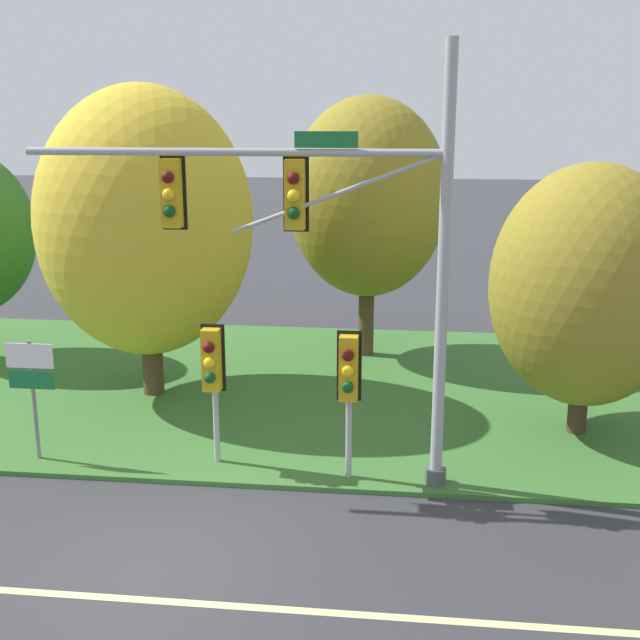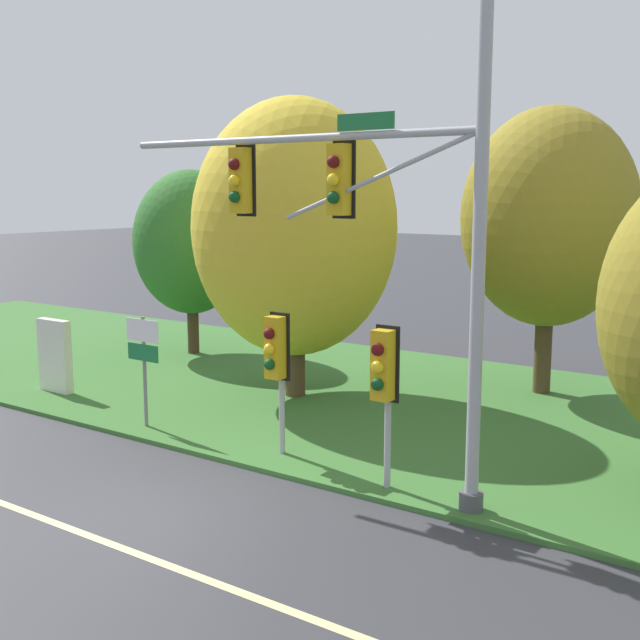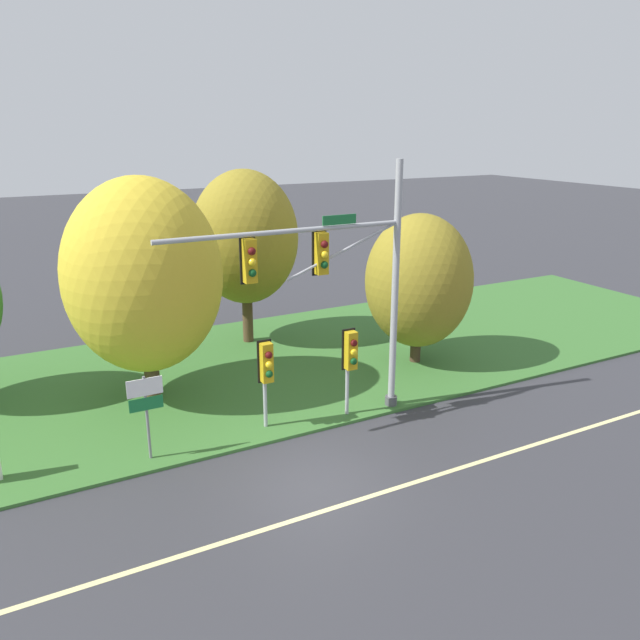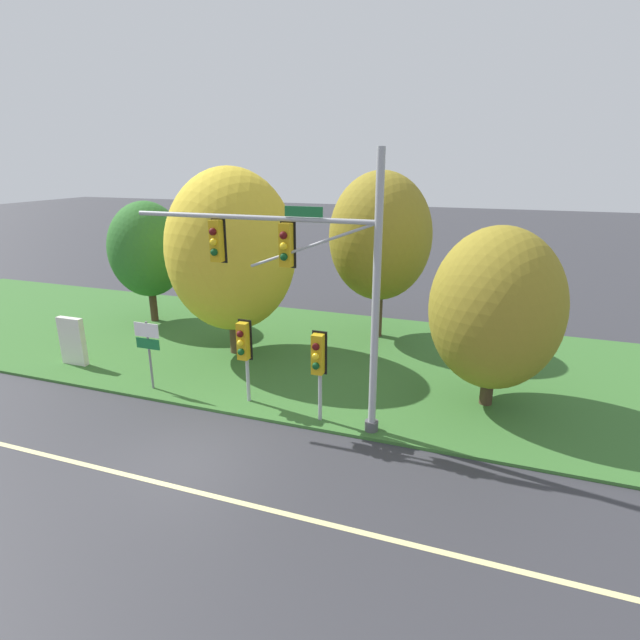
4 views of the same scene
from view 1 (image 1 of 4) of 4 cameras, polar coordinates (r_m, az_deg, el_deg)
ground_plane at (r=13.56m, az=-11.12°, el=-16.14°), size 160.00×160.00×0.00m
lane_stripe at (r=12.60m, az=-12.83°, el=-18.81°), size 36.00×0.16×0.01m
grass_verge at (r=20.84m, az=-4.34°, el=-4.66°), size 48.00×11.50×0.10m
traffic_signal_mast at (r=14.24m, az=0.79°, el=6.11°), size 7.70×0.49×7.98m
pedestrian_signal_near_kerb at (r=14.75m, az=2.05°, el=-4.01°), size 0.46×0.55×2.91m
pedestrian_signal_further_along at (r=15.57m, az=-7.68°, el=-3.33°), size 0.46×0.55×2.85m
route_sign_post at (r=16.82m, az=-19.82°, el=-3.99°), size 0.97×0.08×2.46m
tree_left_of_mast at (r=19.57m, az=-12.32°, el=6.79°), size 5.11×5.11×7.47m
tree_behind_signpost at (r=22.45m, az=3.43°, el=8.64°), size 4.42×4.42×7.28m
tree_mid_verge at (r=17.70m, az=18.52°, el=2.28°), size 4.10×4.10×5.82m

